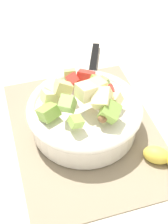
% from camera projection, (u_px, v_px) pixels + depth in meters
% --- Properties ---
extents(ground_plane, '(2.40, 2.40, 0.00)m').
position_uv_depth(ground_plane, '(86.00, 133.00, 0.74)').
color(ground_plane, silver).
extents(placemat, '(0.41, 0.31, 0.01)m').
position_uv_depth(placemat, '(86.00, 132.00, 0.73)').
color(placemat, gray).
rests_on(placemat, ground_plane).
extents(salad_bowl, '(0.24, 0.24, 0.13)m').
position_uv_depth(salad_bowl, '(84.00, 114.00, 0.71)').
color(salad_bowl, white).
rests_on(salad_bowl, placemat).
extents(serving_spoon, '(0.19, 0.10, 0.01)m').
position_uv_depth(serving_spoon, '(92.00, 72.00, 0.87)').
color(serving_spoon, black).
rests_on(serving_spoon, placemat).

